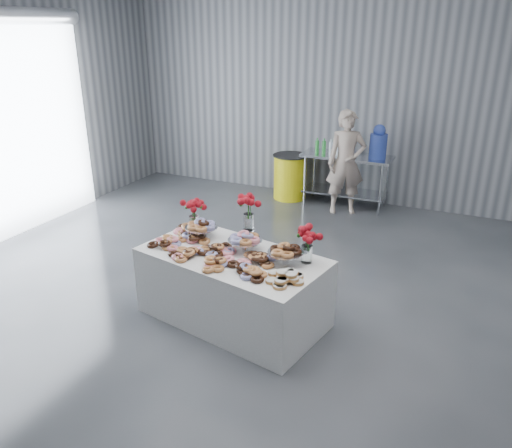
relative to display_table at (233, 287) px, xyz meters
The scene contains 16 objects.
ground 0.40m from the display_table, 128.83° to the right, with size 9.00×9.00×0.00m, color #33353A.
room_walls 2.29m from the display_table, behind, with size 8.04×9.04×4.02m.
display_table is the anchor object (origin of this frame).
prep_table 4.00m from the display_table, 88.20° to the left, with size 1.50×0.60×0.90m.
donut_mounds 0.42m from the display_table, 90.00° to the right, with size 1.80×0.80×0.09m, color tan, non-canonical shape.
cake_stand_left 0.77m from the display_table, 153.38° to the left, with size 0.36×0.36×0.17m.
cake_stand_mid 0.54m from the display_table, 60.20° to the left, with size 0.36×0.36×0.17m.
cake_stand_right 0.77m from the display_table, ahead, with size 0.36×0.36×0.17m.
danish_pile 0.88m from the display_table, 22.67° to the right, with size 0.48×0.48×0.11m, color silver, non-canonical shape.
bouquet_left 1.04m from the display_table, 150.20° to the left, with size 0.26×0.26×0.42m.
bouquet_right 1.02m from the display_table, 11.84° to the left, with size 0.26×0.26×0.42m.
bouquet_center 0.83m from the display_table, 86.77° to the left, with size 0.26×0.26×0.57m.
water_jug 4.12m from the display_table, 81.10° to the left, with size 0.28×0.28×0.55m.
drink_bottles 3.95m from the display_table, 92.86° to the left, with size 0.54×0.08×0.27m, color #268C33, non-canonical shape.
person 3.73m from the display_table, 87.02° to the left, with size 0.62×0.41×1.70m, color #CC8C93.
trash_barrel 4.09m from the display_table, 102.50° to the left, with size 0.63×0.63×0.80m.
Camera 1 is at (2.22, -3.99, 2.94)m, focal length 35.00 mm.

